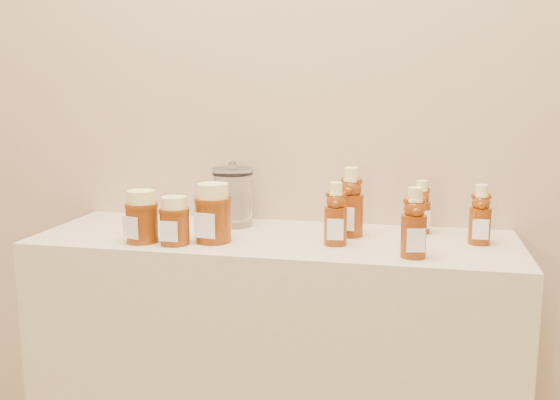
% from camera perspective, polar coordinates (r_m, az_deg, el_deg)
% --- Properties ---
extents(wall_back, '(3.50, 0.02, 2.70)m').
position_cam_1_polar(wall_back, '(1.72, 0.95, 12.93)').
color(wall_back, tan).
rests_on(wall_back, ground).
extents(bear_bottle_back_left, '(0.08, 0.08, 0.20)m').
position_cam_1_polar(bear_bottle_back_left, '(1.57, 6.52, 0.22)').
color(bear_bottle_back_left, '#612507').
rests_on(bear_bottle_back_left, display_table).
extents(bear_bottle_back_mid, '(0.06, 0.06, 0.15)m').
position_cam_1_polar(bear_bottle_back_mid, '(1.64, 12.77, -0.30)').
color(bear_bottle_back_mid, '#612507').
rests_on(bear_bottle_back_mid, display_table).
extents(bear_bottle_back_right, '(0.06, 0.06, 0.16)m').
position_cam_1_polar(bear_bottle_back_right, '(1.56, 17.86, -0.93)').
color(bear_bottle_back_right, '#612507').
rests_on(bear_bottle_back_right, display_table).
extents(bear_bottle_front_left, '(0.06, 0.06, 0.17)m').
position_cam_1_polar(bear_bottle_front_left, '(1.48, 5.11, -0.89)').
color(bear_bottle_front_left, '#612507').
rests_on(bear_bottle_front_left, display_table).
extents(bear_bottle_front_right, '(0.07, 0.07, 0.18)m').
position_cam_1_polar(bear_bottle_front_right, '(1.39, 12.17, -1.63)').
color(bear_bottle_front_right, '#612507').
rests_on(bear_bottle_front_right, display_table).
extents(honey_jar_left, '(0.10, 0.10, 0.13)m').
position_cam_1_polar(honey_jar_left, '(1.54, -12.52, -1.48)').
color(honey_jar_left, '#612507').
rests_on(honey_jar_left, display_table).
extents(honey_jar_back, '(0.10, 0.10, 0.14)m').
position_cam_1_polar(honey_jar_back, '(1.51, -6.13, -1.17)').
color(honey_jar_back, '#612507').
rests_on(honey_jar_back, display_table).
extents(honey_jar_front, '(0.07, 0.07, 0.12)m').
position_cam_1_polar(honey_jar_front, '(1.50, -9.62, -1.87)').
color(honey_jar_front, '#612507').
rests_on(honey_jar_front, display_table).
extents(glass_canister, '(0.14, 0.14, 0.17)m').
position_cam_1_polar(glass_canister, '(1.68, -4.34, 0.51)').
color(glass_canister, white).
rests_on(glass_canister, display_table).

